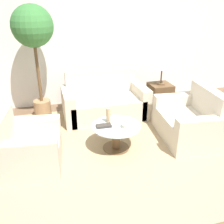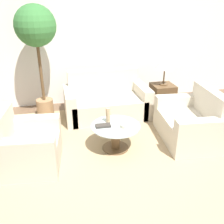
{
  "view_description": "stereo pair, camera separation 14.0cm",
  "coord_description": "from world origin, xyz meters",
  "px_view_note": "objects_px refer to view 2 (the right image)",
  "views": [
    {
      "loc": [
        -1.02,
        -2.77,
        2.26
      ],
      "look_at": [
        -0.02,
        0.86,
        0.55
      ],
      "focal_mm": 40.0,
      "sensor_mm": 36.0,
      "label": 1
    },
    {
      "loc": [
        -0.88,
        -2.8,
        2.26
      ],
      "look_at": [
        -0.02,
        0.86,
        0.55
      ],
      "focal_mm": 40.0,
      "sensor_mm": 36.0,
      "label": 2
    }
  ],
  "objects_px": {
    "coffee_table": "(116,134)",
    "potted_plant": "(36,34)",
    "bowl": "(126,126)",
    "loveseat": "(192,124)",
    "vase": "(108,115)",
    "book_stack": "(103,126)",
    "sofa_main": "(106,102)",
    "armchair": "(25,148)",
    "table_lamp": "(165,63)"
  },
  "relations": [
    {
      "from": "potted_plant",
      "to": "bowl",
      "type": "xyz_separation_m",
      "value": [
        1.28,
        -1.7,
        -1.21
      ]
    },
    {
      "from": "vase",
      "to": "bowl",
      "type": "height_order",
      "value": "vase"
    },
    {
      "from": "loveseat",
      "to": "coffee_table",
      "type": "distance_m",
      "value": 1.37
    },
    {
      "from": "armchair",
      "to": "table_lamp",
      "type": "distance_m",
      "value": 3.18
    },
    {
      "from": "loveseat",
      "to": "book_stack",
      "type": "relative_size",
      "value": 5.54
    },
    {
      "from": "potted_plant",
      "to": "vase",
      "type": "xyz_separation_m",
      "value": [
        1.04,
        -1.46,
        -1.12
      ]
    },
    {
      "from": "potted_plant",
      "to": "bowl",
      "type": "height_order",
      "value": "potted_plant"
    },
    {
      "from": "loveseat",
      "to": "bowl",
      "type": "distance_m",
      "value": 1.24
    },
    {
      "from": "coffee_table",
      "to": "book_stack",
      "type": "relative_size",
      "value": 3.3
    },
    {
      "from": "table_lamp",
      "to": "bowl",
      "type": "height_order",
      "value": "table_lamp"
    },
    {
      "from": "sofa_main",
      "to": "armchair",
      "type": "bearing_deg",
      "value": -135.62
    },
    {
      "from": "armchair",
      "to": "coffee_table",
      "type": "xyz_separation_m",
      "value": [
        1.39,
        0.14,
        -0.02
      ]
    },
    {
      "from": "bowl",
      "to": "sofa_main",
      "type": "bearing_deg",
      "value": 90.65
    },
    {
      "from": "sofa_main",
      "to": "armchair",
      "type": "height_order",
      "value": "sofa_main"
    },
    {
      "from": "coffee_table",
      "to": "bowl",
      "type": "relative_size",
      "value": 4.36
    },
    {
      "from": "book_stack",
      "to": "vase",
      "type": "bearing_deg",
      "value": 52.57
    },
    {
      "from": "vase",
      "to": "bowl",
      "type": "bearing_deg",
      "value": -45.72
    },
    {
      "from": "sofa_main",
      "to": "book_stack",
      "type": "height_order",
      "value": "sofa_main"
    },
    {
      "from": "loveseat",
      "to": "vase",
      "type": "height_order",
      "value": "loveseat"
    },
    {
      "from": "armchair",
      "to": "bowl",
      "type": "height_order",
      "value": "armchair"
    },
    {
      "from": "coffee_table",
      "to": "potted_plant",
      "type": "relative_size",
      "value": 0.36
    },
    {
      "from": "loveseat",
      "to": "coffee_table",
      "type": "bearing_deg",
      "value": -83.53
    },
    {
      "from": "sofa_main",
      "to": "coffee_table",
      "type": "relative_size",
      "value": 2.16
    },
    {
      "from": "sofa_main",
      "to": "table_lamp",
      "type": "relative_size",
      "value": 2.77
    },
    {
      "from": "potted_plant",
      "to": "sofa_main",
      "type": "bearing_deg",
      "value": -11.63
    },
    {
      "from": "vase",
      "to": "bowl",
      "type": "xyz_separation_m",
      "value": [
        0.23,
        -0.24,
        -0.1
      ]
    },
    {
      "from": "loveseat",
      "to": "book_stack",
      "type": "height_order",
      "value": "loveseat"
    },
    {
      "from": "coffee_table",
      "to": "vase",
      "type": "height_order",
      "value": "vase"
    },
    {
      "from": "sofa_main",
      "to": "coffee_table",
      "type": "distance_m",
      "value": 1.35
    },
    {
      "from": "sofa_main",
      "to": "book_stack",
      "type": "relative_size",
      "value": 7.14
    },
    {
      "from": "coffee_table",
      "to": "potted_plant",
      "type": "bearing_deg",
      "value": 125.19
    },
    {
      "from": "loveseat",
      "to": "table_lamp",
      "type": "distance_m",
      "value": 1.47
    },
    {
      "from": "potted_plant",
      "to": "vase",
      "type": "relative_size",
      "value": 8.87
    },
    {
      "from": "bowl",
      "to": "book_stack",
      "type": "height_order",
      "value": "bowl"
    },
    {
      "from": "loveseat",
      "to": "coffee_table",
      "type": "xyz_separation_m",
      "value": [
        -1.37,
        -0.01,
        -0.02
      ]
    },
    {
      "from": "armchair",
      "to": "bowl",
      "type": "distance_m",
      "value": 1.54
    },
    {
      "from": "bowl",
      "to": "book_stack",
      "type": "xyz_separation_m",
      "value": [
        -0.35,
        0.1,
        -0.01
      ]
    },
    {
      "from": "coffee_table",
      "to": "potted_plant",
      "type": "distance_m",
      "value": 2.41
    },
    {
      "from": "armchair",
      "to": "book_stack",
      "type": "distance_m",
      "value": 1.2
    },
    {
      "from": "armchair",
      "to": "book_stack",
      "type": "height_order",
      "value": "armchair"
    },
    {
      "from": "potted_plant",
      "to": "armchair",
      "type": "bearing_deg",
      "value": -98.27
    },
    {
      "from": "sofa_main",
      "to": "book_stack",
      "type": "xyz_separation_m",
      "value": [
        -0.33,
        -1.34,
        0.16
      ]
    },
    {
      "from": "armchair",
      "to": "table_lamp",
      "type": "bearing_deg",
      "value": -56.03
    },
    {
      "from": "sofa_main",
      "to": "vase",
      "type": "bearing_deg",
      "value": -100.27
    },
    {
      "from": "armchair",
      "to": "loveseat",
      "type": "xyz_separation_m",
      "value": [
        2.76,
        0.15,
        -0.0
      ]
    },
    {
      "from": "table_lamp",
      "to": "bowl",
      "type": "relative_size",
      "value": 3.41
    },
    {
      "from": "armchair",
      "to": "vase",
      "type": "height_order",
      "value": "armchair"
    },
    {
      "from": "coffee_table",
      "to": "potted_plant",
      "type": "xyz_separation_m",
      "value": [
        -1.13,
        1.61,
        1.39
      ]
    },
    {
      "from": "coffee_table",
      "to": "vase",
      "type": "xyz_separation_m",
      "value": [
        -0.09,
        0.15,
        0.27
      ]
    },
    {
      "from": "armchair",
      "to": "vase",
      "type": "bearing_deg",
      "value": -70.82
    }
  ]
}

